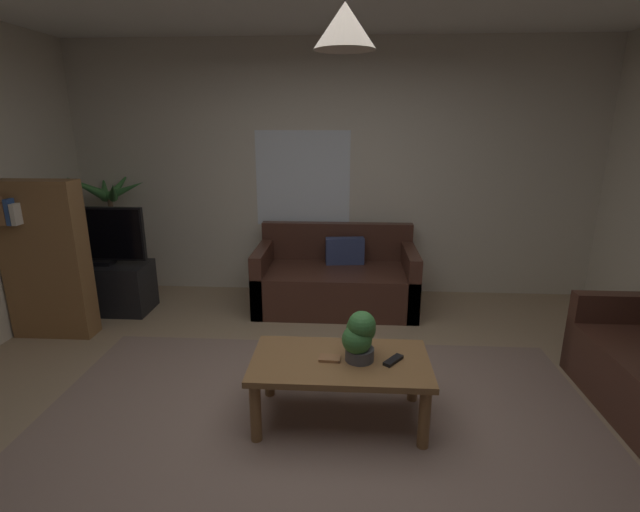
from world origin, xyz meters
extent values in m
cube|color=#9E8466|center=(0.00, 0.00, -0.01)|extent=(5.65, 5.06, 0.02)
cube|color=gray|center=(0.00, -0.20, 0.00)|extent=(3.67, 2.78, 0.01)
cube|color=beige|center=(0.00, 2.56, 1.35)|extent=(5.77, 0.06, 2.70)
cube|color=white|center=(-0.32, 2.53, 1.27)|extent=(1.02, 0.01, 1.02)
cube|color=#47281E|center=(0.06, 2.00, 0.21)|extent=(1.62, 0.85, 0.42)
cube|color=#47281E|center=(0.06, 2.37, 0.62)|extent=(1.62, 0.12, 0.40)
cube|color=#47281E|center=(-0.69, 2.00, 0.32)|extent=(0.12, 0.85, 0.64)
cube|color=#47281E|center=(0.81, 2.00, 0.32)|extent=(0.12, 0.85, 0.64)
cube|color=navy|center=(0.15, 2.19, 0.56)|extent=(0.41, 0.17, 0.28)
cube|color=#47281E|center=(2.30, 0.84, 0.32)|extent=(0.85, 0.12, 0.64)
cube|color=olive|center=(0.14, 0.11, 0.41)|extent=(1.12, 0.61, 0.04)
cylinder|color=olive|center=(-0.36, -0.14, 0.20)|extent=(0.07, 0.07, 0.39)
cylinder|color=olive|center=(0.64, -0.14, 0.20)|extent=(0.07, 0.07, 0.39)
cylinder|color=olive|center=(-0.36, 0.35, 0.20)|extent=(0.07, 0.07, 0.39)
cylinder|color=olive|center=(0.64, 0.35, 0.20)|extent=(0.07, 0.07, 0.39)
cube|color=#99663F|center=(0.07, 0.10, 0.44)|extent=(0.14, 0.09, 0.02)
cube|color=black|center=(0.26, 0.14, 0.44)|extent=(0.17, 0.07, 0.02)
cube|color=black|center=(0.47, 0.10, 0.44)|extent=(0.14, 0.16, 0.02)
cylinder|color=#4C4C51|center=(0.26, 0.11, 0.47)|extent=(0.18, 0.18, 0.08)
sphere|color=#3D7F3D|center=(0.24, 0.10, 0.58)|extent=(0.19, 0.19, 0.19)
sphere|color=#3D7F3D|center=(0.27, 0.14, 0.63)|extent=(0.18, 0.18, 0.18)
sphere|color=#3D7F3D|center=(0.27, 0.10, 0.67)|extent=(0.17, 0.17, 0.17)
cube|color=black|center=(-2.27, 1.78, 0.25)|extent=(0.90, 0.44, 0.50)
cube|color=black|center=(-2.27, 1.76, 0.81)|extent=(0.94, 0.05, 0.53)
cube|color=black|center=(-2.27, 1.73, 0.81)|extent=(0.90, 0.00, 0.49)
cube|color=black|center=(-2.27, 1.76, 0.52)|extent=(0.24, 0.16, 0.04)
cylinder|color=#B77051|center=(-2.38, 2.28, 0.15)|extent=(0.32, 0.32, 0.30)
cylinder|color=brown|center=(-2.38, 2.28, 0.70)|extent=(0.05, 0.05, 0.80)
cone|color=#3D7F3D|center=(-2.19, 2.28, 1.17)|extent=(0.43, 0.10, 0.25)
cone|color=#3D7F3D|center=(-2.33, 2.44, 1.21)|extent=(0.20, 0.38, 0.33)
cone|color=#3D7F3D|center=(-2.51, 2.44, 1.18)|extent=(0.30, 0.40, 0.31)
cone|color=#3D7F3D|center=(-2.62, 2.29, 1.20)|extent=(0.51, 0.11, 0.30)
cone|color=#3D7F3D|center=(-2.49, 2.08, 1.21)|extent=(0.27, 0.49, 0.37)
cone|color=#3D7F3D|center=(-2.27, 2.15, 1.17)|extent=(0.29, 0.36, 0.30)
cube|color=olive|center=(-2.45, 1.22, 0.70)|extent=(0.70, 0.22, 1.40)
cube|color=#99663F|center=(-2.68, 1.10, 1.16)|extent=(0.04, 0.16, 0.23)
cube|color=#99663F|center=(-2.63, 1.10, 1.14)|extent=(0.05, 0.16, 0.18)
cube|color=#2D4C8C|center=(-2.58, 1.10, 1.16)|extent=(0.04, 0.16, 0.22)
cube|color=beige|center=(-2.54, 1.10, 1.14)|extent=(0.04, 0.16, 0.18)
cone|color=beige|center=(0.14, 0.11, 2.34)|extent=(0.33, 0.33, 0.23)
camera|label=1|loc=(0.17, -2.51, 1.87)|focal=26.03mm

